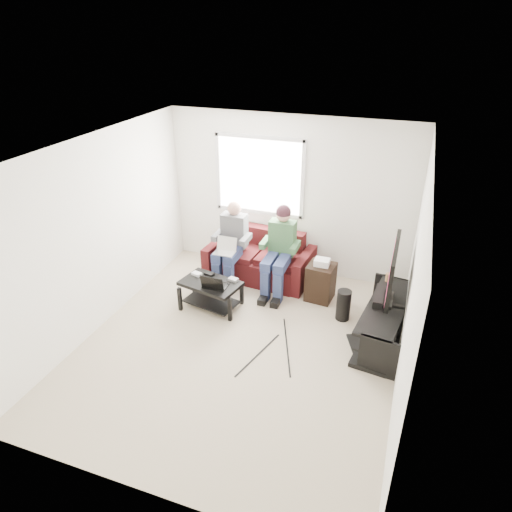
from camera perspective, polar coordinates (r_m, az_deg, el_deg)
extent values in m
plane|color=#BFB094|center=(6.16, -2.11, -11.09)|extent=(4.50, 4.50, 0.00)
plane|color=white|center=(4.97, -2.64, 12.98)|extent=(4.50, 4.50, 0.00)
plane|color=white|center=(7.40, 4.14, 7.39)|extent=(4.50, 0.00, 4.50)
plane|color=white|center=(3.83, -15.31, -15.44)|extent=(4.50, 0.00, 4.50)
plane|color=white|center=(6.40, -19.26, 2.48)|extent=(0.00, 4.50, 4.50)
plane|color=white|center=(5.14, 18.92, -3.86)|extent=(0.00, 4.50, 4.50)
cube|color=white|center=(7.43, 0.43, 10.00)|extent=(1.40, 0.01, 1.20)
cube|color=silver|center=(7.42, 0.41, 9.98)|extent=(1.48, 0.04, 1.28)
cube|color=#411110|center=(7.53, 0.43, -1.42)|extent=(1.42, 0.84, 0.39)
cube|color=#411110|center=(7.62, 1.22, 2.24)|extent=(1.37, 0.32, 0.40)
cube|color=#411110|center=(7.74, -4.85, 0.03)|extent=(0.22, 0.84, 0.55)
cube|color=#411110|center=(7.31, 6.03, -1.81)|extent=(0.22, 0.84, 0.55)
cube|color=#411110|center=(7.51, -2.07, 0.56)|extent=(0.70, 0.66, 0.10)
cube|color=#411110|center=(7.31, 2.91, -0.26)|extent=(0.70, 0.66, 0.10)
cube|color=navy|center=(7.20, -4.37, 0.30)|extent=(0.16, 0.45, 0.14)
cube|color=navy|center=(7.13, -2.90, 0.05)|extent=(0.16, 0.45, 0.14)
cube|color=navy|center=(7.20, -4.87, -2.56)|extent=(0.13, 0.13, 0.49)
cube|color=navy|center=(7.13, -3.40, -2.83)|extent=(0.13, 0.13, 0.49)
cube|color=slate|center=(7.31, -2.72, 3.23)|extent=(0.40, 0.22, 0.55)
sphere|color=#D79A86|center=(7.18, -2.72, 5.98)|extent=(0.22, 0.22, 0.22)
cube|color=navy|center=(6.94, 1.70, -0.72)|extent=(0.16, 0.45, 0.14)
cube|color=navy|center=(6.89, 3.28, -0.98)|extent=(0.16, 0.45, 0.14)
cube|color=navy|center=(6.95, 1.19, -3.68)|extent=(0.13, 0.13, 0.49)
cube|color=navy|center=(6.90, 2.77, -3.97)|extent=(0.13, 0.13, 0.49)
cube|color=#484A4A|center=(7.07, 3.31, 2.33)|extent=(0.40, 0.22, 0.55)
sphere|color=#D79A86|center=(6.94, 3.44, 5.16)|extent=(0.22, 0.22, 0.22)
sphere|color=#341A22|center=(6.92, 3.45, 5.47)|extent=(0.23, 0.23, 0.23)
cube|color=black|center=(6.71, -5.71, -3.45)|extent=(0.94, 0.68, 0.05)
cube|color=black|center=(6.88, -5.59, -5.65)|extent=(0.85, 0.59, 0.02)
cube|color=black|center=(6.81, -9.49, -5.33)|extent=(0.05, 0.05, 0.38)
cube|color=black|center=(6.51, -3.27, -6.68)|extent=(0.05, 0.05, 0.38)
cube|color=black|center=(7.16, -7.76, -3.45)|extent=(0.05, 0.05, 0.38)
cube|color=black|center=(6.87, -1.80, -4.63)|extent=(0.05, 0.05, 0.38)
cube|color=silver|center=(6.89, -7.43, -2.23)|extent=(0.16, 0.12, 0.04)
cube|color=black|center=(6.87, -5.86, -2.26)|extent=(0.16, 0.12, 0.04)
cube|color=gray|center=(6.70, -2.86, -2.96)|extent=(0.16, 0.12, 0.04)
cube|color=black|center=(6.24, 16.06, -6.05)|extent=(0.69, 1.63, 0.04)
cube|color=black|center=(6.37, 15.78, -7.87)|extent=(0.64, 1.56, 0.03)
cube|color=black|center=(6.51, 15.51, -9.55)|extent=(0.69, 1.63, 0.06)
cube|color=black|center=(5.75, 15.03, -12.13)|extent=(0.47, 0.11, 0.53)
cube|color=black|center=(7.02, 16.37, -4.38)|extent=(0.47, 0.11, 0.53)
cube|color=black|center=(6.30, 16.19, -5.27)|extent=(0.12, 0.40, 0.04)
cube|color=black|center=(6.26, 16.28, -4.65)|extent=(0.06, 0.06, 0.12)
cube|color=black|center=(6.07, 16.76, -1.58)|extent=(0.05, 1.10, 0.65)
cube|color=#E13562|center=(6.07, 16.48, -1.53)|extent=(0.01, 1.01, 0.58)
cube|color=black|center=(6.29, 15.14, -4.87)|extent=(0.12, 0.50, 0.10)
cylinder|color=#9F7544|center=(6.74, 16.21, -2.58)|extent=(0.08, 0.08, 0.12)
cube|color=silver|center=(6.02, 15.46, -9.64)|extent=(0.30, 0.22, 0.06)
cube|color=gray|center=(6.59, 16.09, -6.03)|extent=(0.34, 0.26, 0.08)
cube|color=black|center=(6.30, 15.79, -7.75)|extent=(0.38, 0.30, 0.07)
cylinder|color=black|center=(6.63, 10.87, -6.04)|extent=(0.20, 0.20, 0.46)
cube|color=black|center=(6.29, 12.33, -10.81)|extent=(0.31, 0.47, 0.02)
cube|color=black|center=(7.01, 8.06, -3.23)|extent=(0.39, 0.39, 0.58)
cube|color=silver|center=(6.84, 8.25, -0.78)|extent=(0.22, 0.18, 0.10)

